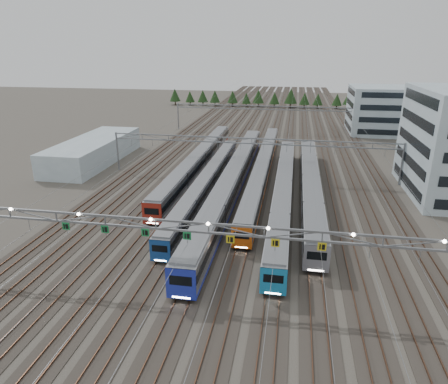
% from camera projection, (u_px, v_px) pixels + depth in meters
% --- Properties ---
extents(ground, '(400.00, 400.00, 0.00)m').
position_uv_depth(ground, '(210.00, 290.00, 42.76)').
color(ground, '#47423A').
rests_on(ground, ground).
extents(track_bed, '(54.00, 260.00, 5.42)m').
position_uv_depth(track_bed, '(271.00, 119.00, 134.71)').
color(track_bed, '#2D2823').
rests_on(track_bed, ground).
extents(train_a, '(2.93, 57.75, 3.82)m').
position_uv_depth(train_a, '(199.00, 160.00, 83.15)').
color(train_a, black).
rests_on(train_a, ground).
extents(train_b, '(2.57, 52.34, 3.34)m').
position_uv_depth(train_b, '(207.00, 182.00, 70.90)').
color(train_b, black).
rests_on(train_b, ground).
extents(train_c, '(3.16, 68.29, 4.12)m').
position_uv_depth(train_c, '(233.00, 179.00, 71.04)').
color(train_c, black).
rests_on(train_c, ground).
extents(train_d, '(2.68, 63.80, 3.49)m').
position_uv_depth(train_d, '(263.00, 167.00, 79.22)').
color(train_d, black).
rests_on(train_d, ground).
extents(train_e, '(2.79, 57.17, 3.63)m').
position_uv_depth(train_e, '(283.00, 189.00, 66.77)').
color(train_e, black).
rests_on(train_e, ground).
extents(train_f, '(2.98, 52.78, 3.89)m').
position_uv_depth(train_f, '(310.00, 184.00, 68.82)').
color(train_f, black).
rests_on(train_f, ground).
extents(gantry_near, '(56.36, 0.61, 8.08)m').
position_uv_depth(gantry_near, '(208.00, 231.00, 40.22)').
color(gantry_near, gray).
rests_on(gantry_near, ground).
extents(gantry_mid, '(56.36, 0.36, 8.00)m').
position_uv_depth(gantry_mid, '(252.00, 146.00, 77.54)').
color(gantry_mid, gray).
rests_on(gantry_mid, ground).
extents(gantry_far, '(56.36, 0.36, 8.00)m').
position_uv_depth(gantry_far, '(268.00, 111.00, 119.15)').
color(gantry_far, gray).
rests_on(gantry_far, ground).
extents(depot_bldg_mid, '(14.00, 16.00, 11.19)m').
position_uv_depth(depot_bldg_mid, '(448.00, 133.00, 92.63)').
color(depot_bldg_mid, '#A3B9C2').
rests_on(depot_bldg_mid, ground).
extents(depot_bldg_north, '(22.00, 18.00, 13.52)m').
position_uv_depth(depot_bldg_north, '(388.00, 110.00, 117.94)').
color(depot_bldg_north, '#A3B9C2').
rests_on(depot_bldg_north, ground).
extents(west_shed, '(10.00, 30.00, 5.07)m').
position_uv_depth(west_shed, '(94.00, 151.00, 89.41)').
color(west_shed, '#A3B9C2').
rests_on(west_shed, ground).
extents(treeline, '(87.50, 5.60, 7.02)m').
position_uv_depth(treeline, '(267.00, 97.00, 169.32)').
color(treeline, '#332114').
rests_on(treeline, ground).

